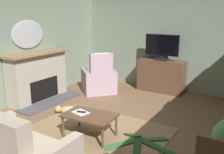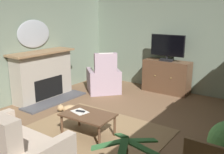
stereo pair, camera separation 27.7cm
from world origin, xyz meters
name	(u,v)px [view 1 (the left image)]	position (x,y,z in m)	size (l,w,h in m)	color
ground_plane	(106,133)	(0.00, 0.00, -0.02)	(6.02, 7.10, 0.04)	brown
wall_back	(169,45)	(0.00, 3.30, 1.30)	(6.02, 0.10, 2.60)	gray
wall_left	(6,52)	(-2.76, 0.00, 1.30)	(0.10, 7.10, 2.60)	gray
rug_central	(97,132)	(-0.15, -0.08, 0.01)	(2.55, 1.88, 0.01)	#8E704C
fireplace	(38,77)	(-2.43, 0.61, 0.59)	(0.92, 1.78, 1.24)	#4C4C51
wall_mirror_oval	(28,34)	(-2.68, 0.61, 1.66)	(0.06, 0.97, 0.70)	#B2B7BF
tv_cabinet	(161,77)	(-0.07, 2.95, 0.43)	(1.28, 0.51, 0.90)	#402A1C
television	(162,47)	(-0.07, 2.90, 1.28)	(0.94, 0.20, 0.71)	black
coffee_table	(89,117)	(-0.15, -0.30, 0.38)	(0.95, 0.64, 0.43)	brown
tv_remote	(81,112)	(-0.33, -0.31, 0.44)	(0.17, 0.05, 0.02)	black
folded_newspaper	(81,112)	(-0.34, -0.31, 0.44)	(0.30, 0.22, 0.01)	silver
armchair_by_fireplace	(99,80)	(-1.50, 1.93, 0.36)	(1.19, 1.19, 1.17)	#AD93A3
cat	(67,110)	(-1.20, 0.27, 0.10)	(0.62, 0.40, 0.21)	tan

